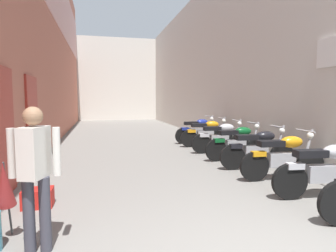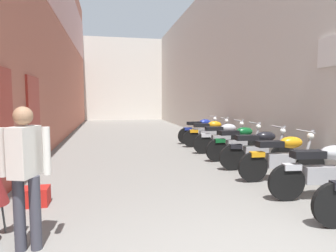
{
  "view_description": "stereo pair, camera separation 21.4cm",
  "coord_description": "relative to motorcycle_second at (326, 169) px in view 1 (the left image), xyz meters",
  "views": [
    {
      "loc": [
        -1.51,
        -1.92,
        1.64
      ],
      "look_at": [
        0.18,
        5.12,
        0.98
      ],
      "focal_mm": 31.05,
      "sensor_mm": 36.0,
      "label": 1
    },
    {
      "loc": [
        -1.3,
        -1.97,
        1.64
      ],
      "look_at": [
        0.18,
        5.12,
        0.98
      ],
      "focal_mm": 31.05,
      "sensor_mm": 36.0,
      "label": 2
    }
  ],
  "objects": [
    {
      "name": "building_right",
      "position": [
        1.14,
        8.76,
        2.81
      ],
      "size": [
        0.45,
        21.67,
        6.62
      ],
      "color": "beige",
      "rests_on": "ground"
    },
    {
      "name": "building_far_end",
      "position": [
        -2.15,
        20.6,
        2.77
      ],
      "size": [
        9.17,
        2.0,
        6.54
      ],
      "primitive_type": "cube",
      "color": "beige",
      "rests_on": "ground"
    },
    {
      "name": "motorcycle_seventh",
      "position": [
        0.0,
        5.45,
        0.0
      ],
      "size": [
        1.85,
        0.58,
        1.04
      ],
      "color": "black",
      "rests_on": "ground"
    },
    {
      "name": "ground_plane",
      "position": [
        -2.15,
        6.77,
        -0.5
      ],
      "size": [
        37.67,
        37.67,
        0.0
      ],
      "primitive_type": "plane",
      "color": "slate"
    },
    {
      "name": "umbrella_leaning",
      "position": [
        -4.71,
        -0.41,
        0.18
      ],
      "size": [
        0.2,
        0.35,
        0.97
      ],
      "color": "#4C4C4C",
      "rests_on": "ground"
    },
    {
      "name": "motorcycle_third",
      "position": [
        0.0,
        1.14,
        0.0
      ],
      "size": [
        1.85,
        0.58,
        1.04
      ],
      "color": "black",
      "rests_on": "ground"
    },
    {
      "name": "motorcycle_eighth",
      "position": [
        -0.0,
        6.4,
        0.0
      ],
      "size": [
        1.84,
        0.58,
        1.04
      ],
      "color": "black",
      "rests_on": "ground"
    },
    {
      "name": "building_left",
      "position": [
        -5.42,
        8.72,
        3.74
      ],
      "size": [
        0.45,
        21.67,
        8.4
      ],
      "color": "#B76651",
      "rests_on": "ground"
    },
    {
      "name": "motorcycle_second",
      "position": [
        0.0,
        0.0,
        0.0
      ],
      "size": [
        1.85,
        0.58,
        1.04
      ],
      "color": "black",
      "rests_on": "ground"
    },
    {
      "name": "motorcycle_fifth",
      "position": [
        0.0,
        3.17,
        0.0
      ],
      "size": [
        1.85,
        0.58,
        1.04
      ],
      "color": "black",
      "rests_on": "ground"
    },
    {
      "name": "motorcycle_sixth",
      "position": [
        0.0,
        4.26,
        0.0
      ],
      "size": [
        1.85,
        0.58,
        1.04
      ],
      "color": "black",
      "rests_on": "ground"
    },
    {
      "name": "plastic_crate",
      "position": [
        -4.59,
        0.69,
        -0.36
      ],
      "size": [
        0.44,
        0.32,
        0.28
      ],
      "primitive_type": "cube",
      "color": "red",
      "rests_on": "ground"
    },
    {
      "name": "motorcycle_fourth",
      "position": [
        0.0,
        2.12,
        0.0
      ],
      "size": [
        1.85,
        0.58,
        1.04
      ],
      "color": "black",
      "rests_on": "ground"
    },
    {
      "name": "pedestrian_by_doorway",
      "position": [
        -4.32,
        -0.75,
        0.42
      ],
      "size": [
        0.52,
        0.39,
        1.57
      ],
      "color": "#383842",
      "rests_on": "ground"
    }
  ]
}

